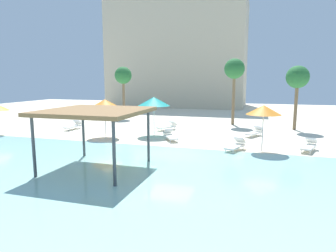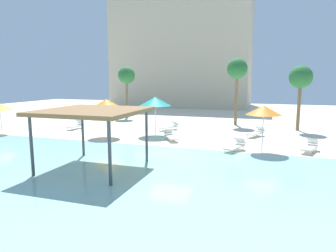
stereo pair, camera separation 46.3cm
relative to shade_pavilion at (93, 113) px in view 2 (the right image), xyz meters
name	(u,v)px [view 2 (the right image)]	position (x,y,z in m)	size (l,w,h in m)	color
ground_plane	(170,154)	(2.54, 3.95, -2.72)	(80.00, 80.00, 0.00)	beige
lagoon_water	(131,182)	(2.54, -1.30, -2.70)	(44.00, 13.50, 0.04)	#99D1C6
shade_pavilion	(93,113)	(0.00, 0.00, 0.00)	(4.55, 4.55, 2.89)	#42474C
beach_umbrella_yellow_0	(0,107)	(-12.18, 5.90, -0.56)	(1.90, 1.90, 2.43)	silver
beach_umbrella_orange_2	(264,110)	(7.64, 6.11, -0.22)	(2.04, 2.04, 2.79)	silver
beach_umbrella_orange_3	(106,103)	(-3.59, 7.47, -0.20)	(2.34, 2.34, 2.84)	silver
beach_umbrella_teal_4	(155,101)	(-0.35, 9.23, -0.10)	(2.48, 2.48, 2.97)	silver
lounge_chair_0	(171,136)	(1.41, 7.69, -2.39)	(1.54, 1.92, 0.74)	white
lounge_chair_1	(76,125)	(-8.00, 9.83, -2.39)	(0.64, 1.91, 0.74)	white
lounge_chair_2	(256,132)	(7.17, 11.05, -2.39)	(1.38, 1.97, 0.74)	white
lounge_chair_3	(236,145)	(6.13, 5.85, -2.39)	(1.22, 1.99, 0.74)	white
lounge_chair_4	(170,126)	(-0.01, 11.85, -2.39)	(1.53, 1.92, 0.74)	white
lounge_chair_6	(310,146)	(10.38, 7.03, -2.39)	(1.20, 1.99, 0.74)	white
palm_tree_0	(237,70)	(5.06, 16.70, 2.44)	(1.90, 1.90, 6.26)	brown
palm_tree_1	(301,78)	(10.42, 15.08, 1.67)	(1.90, 1.90, 5.46)	brown
palm_tree_2	(127,76)	(-7.22, 18.42, 1.93)	(1.90, 1.90, 5.73)	brown
hotel_block_0	(183,55)	(-5.60, 36.47, 5.68)	(21.74, 11.16, 16.81)	beige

